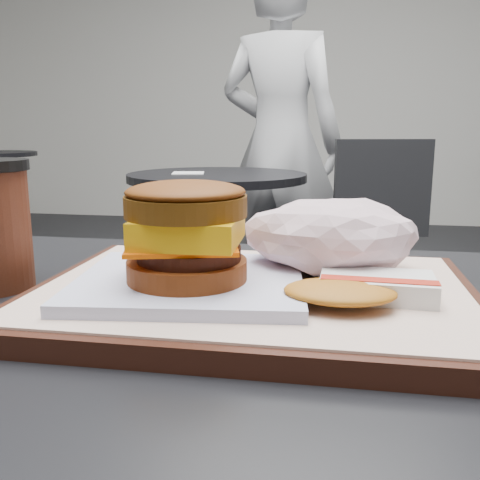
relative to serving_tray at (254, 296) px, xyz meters
name	(u,v)px	position (x,y,z in m)	size (l,w,h in m)	color
serving_tray	(254,296)	(0.00, 0.00, 0.00)	(0.38, 0.28, 0.02)	black
breakfast_sandwich	(188,244)	(-0.05, -0.02, 0.05)	(0.21, 0.19, 0.09)	white
hash_brown	(361,289)	(0.09, -0.03, 0.02)	(0.12, 0.09, 0.02)	silver
crumpled_wrapper	(331,236)	(0.07, 0.05, 0.05)	(0.16, 0.12, 0.07)	white
neighbor_table	(218,224)	(-0.38, 1.60, -0.23)	(0.70, 0.70, 0.75)	black
napkin	(188,173)	(-0.49, 1.57, -0.03)	(0.12, 0.12, 0.00)	white
neighbor_chair	(350,229)	(0.14, 1.80, -0.27)	(0.64, 0.51, 0.88)	#A6A6AB
patron	(280,144)	(-0.20, 2.18, 0.07)	(0.62, 0.41, 1.69)	silver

